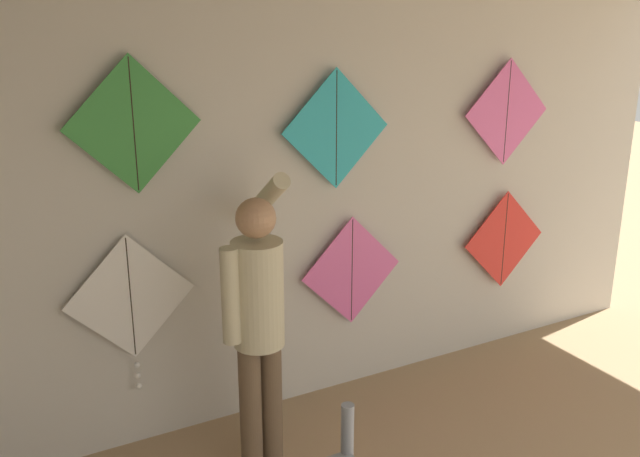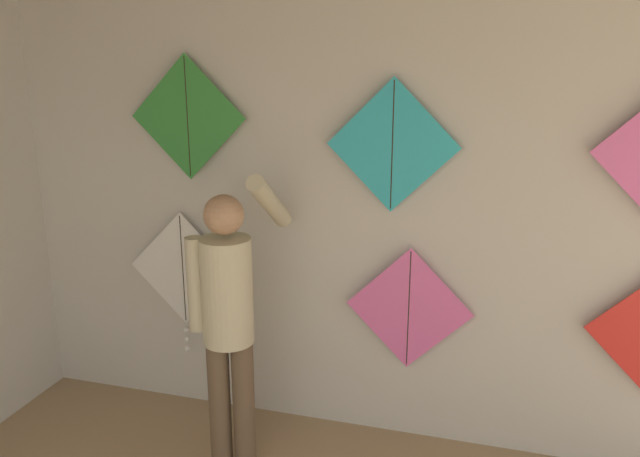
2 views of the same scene
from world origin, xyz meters
name	(u,v)px [view 2 (image 2 of 2)]	position (x,y,z in m)	size (l,w,h in m)	color
back_panel	(394,221)	(0.00, 3.95, 1.40)	(5.75, 0.06, 2.80)	beige
shopkeeper	(229,310)	(-0.81, 3.33, 0.99)	(0.44, 0.64, 1.76)	brown
kite_0	(183,273)	(-1.37, 3.86, 0.97)	(0.77, 0.04, 0.97)	white
kite_1	(409,309)	(0.12, 3.86, 0.88)	(0.77, 0.01, 0.77)	pink
kite_3	(188,117)	(-1.28, 3.86, 1.99)	(0.77, 0.01, 0.77)	#338C38
kite_4	(392,146)	(-0.01, 3.86, 1.86)	(0.77, 0.01, 0.77)	#28B2C6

